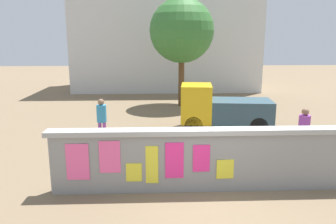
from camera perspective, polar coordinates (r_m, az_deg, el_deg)
ground at (r=16.06m, az=2.07°, el=-0.66°), size 60.00×60.00×0.00m
poster_wall at (r=8.20m, az=6.35°, el=-8.00°), size 7.60×0.42×1.56m
auto_rickshaw_truck at (r=13.58m, az=9.04°, el=0.64°), size 3.75×1.91×1.85m
motorcycle at (r=9.97m, az=-4.11°, el=-6.24°), size 1.90×0.56×0.87m
bicycle_near at (r=10.16m, az=16.52°, el=-6.96°), size 1.71×0.44×0.95m
person_walking at (r=10.92m, az=22.28°, el=-2.63°), size 0.48×0.48×1.62m
person_bystander at (r=11.83m, az=-11.32°, el=-0.80°), size 0.44×0.44×1.62m
tree_roadside at (r=18.18m, az=2.37°, el=13.74°), size 3.43×3.43×5.78m
building_background at (r=25.05m, az=-0.44°, el=13.51°), size 13.21×6.09×8.12m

